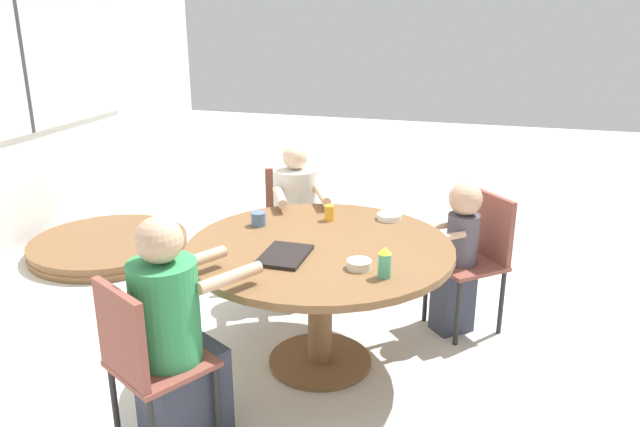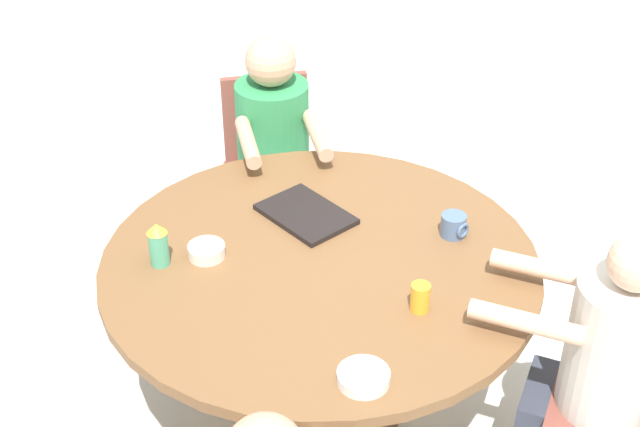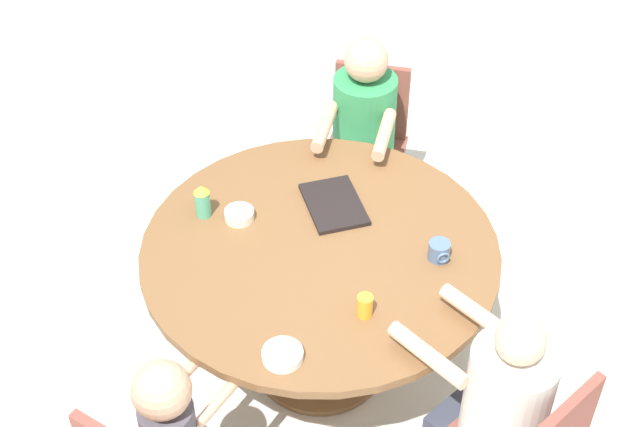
{
  "view_description": "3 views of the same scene",
  "coord_description": "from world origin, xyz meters",
  "px_view_note": "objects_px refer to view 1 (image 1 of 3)",
  "views": [
    {
      "loc": [
        -3.07,
        -0.89,
        2.01
      ],
      "look_at": [
        0.0,
        0.0,
        0.93
      ],
      "focal_mm": 35.0,
      "sensor_mm": 36.0,
      "label": 1
    },
    {
      "loc": [
        1.81,
        -1.58,
        2.51
      ],
      "look_at": [
        0.0,
        0.0,
        0.93
      ],
      "focal_mm": 50.0,
      "sensor_mm": 36.0,
      "label": 2
    },
    {
      "loc": [
        2.53,
        -0.74,
        3.26
      ],
      "look_at": [
        0.0,
        0.0,
        0.93
      ],
      "focal_mm": 50.0,
      "sensor_mm": 36.0,
      "label": 3
    }
  ],
  "objects_px": {
    "juice_glass": "(329,213)",
    "folded_table_stack": "(109,246)",
    "chair_for_man_blue_shirt": "(143,355)",
    "chair_for_toddler": "(478,249)",
    "person_toddler": "(458,258)",
    "bowl_cereal": "(389,217)",
    "chair_for_woman_green_shirt": "(293,217)",
    "bowl_white_shallow": "(359,264)",
    "person_woman_green_shirt": "(297,230)",
    "coffee_mug": "(259,219)",
    "person_man_blue_shirt": "(175,344)",
    "sippy_cup": "(385,262)"
  },
  "relations": [
    {
      "from": "chair_for_man_blue_shirt",
      "to": "folded_table_stack",
      "type": "relative_size",
      "value": 0.68
    },
    {
      "from": "chair_for_woman_green_shirt",
      "to": "bowl_white_shallow",
      "type": "distance_m",
      "value": 1.49
    },
    {
      "from": "person_woman_green_shirt",
      "to": "bowl_cereal",
      "type": "height_order",
      "value": "person_woman_green_shirt"
    },
    {
      "from": "chair_for_man_blue_shirt",
      "to": "chair_for_toddler",
      "type": "relative_size",
      "value": 1.0
    },
    {
      "from": "folded_table_stack",
      "to": "bowl_cereal",
      "type": "bearing_deg",
      "value": -104.18
    },
    {
      "from": "chair_for_man_blue_shirt",
      "to": "person_man_blue_shirt",
      "type": "height_order",
      "value": "person_man_blue_shirt"
    },
    {
      "from": "bowl_white_shallow",
      "to": "person_man_blue_shirt",
      "type": "bearing_deg",
      "value": 127.39
    },
    {
      "from": "person_toddler",
      "to": "bowl_cereal",
      "type": "xyz_separation_m",
      "value": [
        -0.11,
        0.43,
        0.27
      ]
    },
    {
      "from": "chair_for_toddler",
      "to": "person_man_blue_shirt",
      "type": "xyz_separation_m",
      "value": [
        -1.56,
        1.29,
        -0.01
      ]
    },
    {
      "from": "bowl_white_shallow",
      "to": "bowl_cereal",
      "type": "bearing_deg",
      "value": -1.03
    },
    {
      "from": "chair_for_man_blue_shirt",
      "to": "coffee_mug",
      "type": "relative_size",
      "value": 9.36
    },
    {
      "from": "chair_for_toddler",
      "to": "coffee_mug",
      "type": "xyz_separation_m",
      "value": [
        -0.53,
        1.27,
        0.26
      ]
    },
    {
      "from": "person_woman_green_shirt",
      "to": "coffee_mug",
      "type": "bearing_deg",
      "value": 61.7
    },
    {
      "from": "chair_for_man_blue_shirt",
      "to": "juice_glass",
      "type": "bearing_deg",
      "value": 99.75
    },
    {
      "from": "chair_for_man_blue_shirt",
      "to": "coffee_mug",
      "type": "xyz_separation_m",
      "value": [
        1.17,
        -0.1,
        0.26
      ]
    },
    {
      "from": "bowl_cereal",
      "to": "folded_table_stack",
      "type": "relative_size",
      "value": 0.12
    },
    {
      "from": "chair_for_woman_green_shirt",
      "to": "juice_glass",
      "type": "height_order",
      "value": "chair_for_woman_green_shirt"
    },
    {
      "from": "chair_for_woman_green_shirt",
      "to": "bowl_cereal",
      "type": "relative_size",
      "value": 5.86
    },
    {
      "from": "person_woman_green_shirt",
      "to": "folded_table_stack",
      "type": "relative_size",
      "value": 0.84
    },
    {
      "from": "chair_for_woman_green_shirt",
      "to": "person_woman_green_shirt",
      "type": "height_order",
      "value": "person_woman_green_shirt"
    },
    {
      "from": "coffee_mug",
      "to": "sippy_cup",
      "type": "distance_m",
      "value": 1.01
    },
    {
      "from": "sippy_cup",
      "to": "bowl_white_shallow",
      "type": "bearing_deg",
      "value": 64.01
    },
    {
      "from": "chair_for_toddler",
      "to": "person_toddler",
      "type": "xyz_separation_m",
      "value": [
        -0.1,
        0.11,
        -0.03
      ]
    },
    {
      "from": "person_man_blue_shirt",
      "to": "sippy_cup",
      "type": "relative_size",
      "value": 7.24
    },
    {
      "from": "chair_for_man_blue_shirt",
      "to": "bowl_cereal",
      "type": "relative_size",
      "value": 5.86
    },
    {
      "from": "coffee_mug",
      "to": "bowl_white_shallow",
      "type": "bearing_deg",
      "value": -122.63
    },
    {
      "from": "chair_for_toddler",
      "to": "juice_glass",
      "type": "relative_size",
      "value": 9.34
    },
    {
      "from": "person_woman_green_shirt",
      "to": "bowl_white_shallow",
      "type": "distance_m",
      "value": 1.33
    },
    {
      "from": "sippy_cup",
      "to": "bowl_white_shallow",
      "type": "height_order",
      "value": "sippy_cup"
    },
    {
      "from": "chair_for_man_blue_shirt",
      "to": "coffee_mug",
      "type": "distance_m",
      "value": 1.2
    },
    {
      "from": "sippy_cup",
      "to": "folded_table_stack",
      "type": "height_order",
      "value": "sippy_cup"
    },
    {
      "from": "chair_for_man_blue_shirt",
      "to": "chair_for_toddler",
      "type": "distance_m",
      "value": 2.19
    },
    {
      "from": "chair_for_toddler",
      "to": "person_woman_green_shirt",
      "type": "distance_m",
      "value": 1.25
    },
    {
      "from": "chair_for_woman_green_shirt",
      "to": "person_man_blue_shirt",
      "type": "xyz_separation_m",
      "value": [
        -1.82,
        -0.03,
        -0.01
      ]
    },
    {
      "from": "person_woman_green_shirt",
      "to": "folded_table_stack",
      "type": "height_order",
      "value": "person_woman_green_shirt"
    },
    {
      "from": "chair_for_man_blue_shirt",
      "to": "chair_for_toddler",
      "type": "xyz_separation_m",
      "value": [
        1.7,
        -1.37,
        0.0
      ]
    },
    {
      "from": "coffee_mug",
      "to": "bowl_cereal",
      "type": "relative_size",
      "value": 0.63
    },
    {
      "from": "folded_table_stack",
      "to": "chair_for_man_blue_shirt",
      "type": "bearing_deg",
      "value": -142.06
    },
    {
      "from": "sippy_cup",
      "to": "person_woman_green_shirt",
      "type": "bearing_deg",
      "value": 35.4
    },
    {
      "from": "chair_for_man_blue_shirt",
      "to": "person_toddler",
      "type": "relative_size",
      "value": 0.89
    },
    {
      "from": "chair_for_toddler",
      "to": "sippy_cup",
      "type": "distance_m",
      "value": 1.18
    },
    {
      "from": "chair_for_woman_green_shirt",
      "to": "person_man_blue_shirt",
      "type": "bearing_deg",
      "value": 64.76
    },
    {
      "from": "juice_glass",
      "to": "folded_table_stack",
      "type": "height_order",
      "value": "juice_glass"
    },
    {
      "from": "juice_glass",
      "to": "folded_table_stack",
      "type": "distance_m",
      "value": 2.38
    },
    {
      "from": "bowl_cereal",
      "to": "person_toddler",
      "type": "bearing_deg",
      "value": -75.45
    },
    {
      "from": "juice_glass",
      "to": "bowl_white_shallow",
      "type": "bearing_deg",
      "value": -153.16
    },
    {
      "from": "chair_for_man_blue_shirt",
      "to": "juice_glass",
      "type": "relative_size",
      "value": 9.34
    },
    {
      "from": "person_toddler",
      "to": "folded_table_stack",
      "type": "bearing_deg",
      "value": 38.64
    },
    {
      "from": "person_man_blue_shirt",
      "to": "juice_glass",
      "type": "xyz_separation_m",
      "value": [
        1.23,
        -0.4,
        0.28
      ]
    },
    {
      "from": "bowl_white_shallow",
      "to": "folded_table_stack",
      "type": "distance_m",
      "value": 2.93
    }
  ]
}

